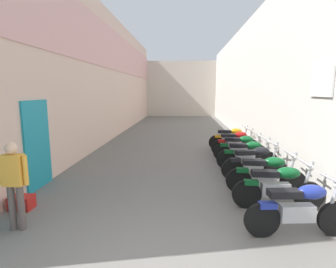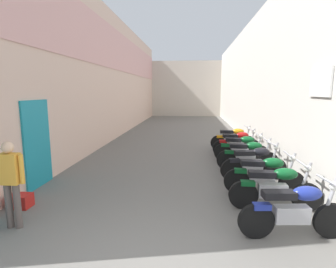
% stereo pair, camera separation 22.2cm
% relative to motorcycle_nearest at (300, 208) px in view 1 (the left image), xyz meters
% --- Properties ---
extents(ground_plane, '(38.77, 38.77, 0.00)m').
position_rel_motorcycle_nearest_xyz_m(ground_plane, '(-2.33, 7.94, -0.50)').
color(ground_plane, '#66635E').
extents(building_left, '(0.45, 22.77, 6.21)m').
position_rel_motorcycle_nearest_xyz_m(building_left, '(-5.80, 9.89, 2.64)').
color(building_left, beige).
rests_on(building_left, ground).
extents(building_right, '(0.45, 22.77, 5.66)m').
position_rel_motorcycle_nearest_xyz_m(building_right, '(1.14, 9.93, 2.33)').
color(building_right, beige).
rests_on(building_right, ground).
extents(building_far_end, '(9.55, 2.00, 5.22)m').
position_rel_motorcycle_nearest_xyz_m(building_far_end, '(-2.33, 22.32, 2.11)').
color(building_far_end, beige).
rests_on(building_far_end, ground).
extents(motorcycle_nearest, '(1.85, 0.58, 1.04)m').
position_rel_motorcycle_nearest_xyz_m(motorcycle_nearest, '(0.00, 0.00, 0.00)').
color(motorcycle_nearest, black).
rests_on(motorcycle_nearest, ground).
extents(motorcycle_second, '(1.85, 0.58, 1.04)m').
position_rel_motorcycle_nearest_xyz_m(motorcycle_second, '(0.00, 1.04, 0.00)').
color(motorcycle_second, black).
rests_on(motorcycle_second, ground).
extents(motorcycle_third, '(1.85, 0.58, 1.04)m').
position_rel_motorcycle_nearest_xyz_m(motorcycle_third, '(0.00, 1.87, 0.00)').
color(motorcycle_third, black).
rests_on(motorcycle_third, ground).
extents(motorcycle_fourth, '(1.84, 0.58, 1.04)m').
position_rel_motorcycle_nearest_xyz_m(motorcycle_fourth, '(-0.00, 2.95, 0.00)').
color(motorcycle_fourth, black).
rests_on(motorcycle_fourth, ground).
extents(motorcycle_fifth, '(1.85, 0.58, 1.04)m').
position_rel_motorcycle_nearest_xyz_m(motorcycle_fifth, '(0.00, 3.81, 0.00)').
color(motorcycle_fifth, black).
rests_on(motorcycle_fifth, ground).
extents(motorcycle_sixth, '(1.85, 0.58, 1.04)m').
position_rel_motorcycle_nearest_xyz_m(motorcycle_sixth, '(-0.00, 4.82, 0.00)').
color(motorcycle_sixth, black).
rests_on(motorcycle_sixth, ground).
extents(motorcycle_seventh, '(1.84, 0.58, 1.04)m').
position_rel_motorcycle_nearest_xyz_m(motorcycle_seventh, '(-0.00, 5.70, 0.00)').
color(motorcycle_seventh, black).
rests_on(motorcycle_seventh, ground).
extents(motorcycle_eighth, '(1.85, 0.58, 1.04)m').
position_rel_motorcycle_nearest_xyz_m(motorcycle_eighth, '(0.00, 6.65, 0.00)').
color(motorcycle_eighth, black).
rests_on(motorcycle_eighth, ground).
extents(pedestrian_by_doorway, '(0.52, 0.21, 1.57)m').
position_rel_motorcycle_nearest_xyz_m(pedestrian_by_doorway, '(-4.85, -0.10, 0.42)').
color(pedestrian_by_doorway, '#564C47').
rests_on(pedestrian_by_doorway, ground).
extents(plastic_crate, '(0.44, 0.32, 0.28)m').
position_rel_motorcycle_nearest_xyz_m(plastic_crate, '(-5.28, 0.69, -0.36)').
color(plastic_crate, red).
rests_on(plastic_crate, ground).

